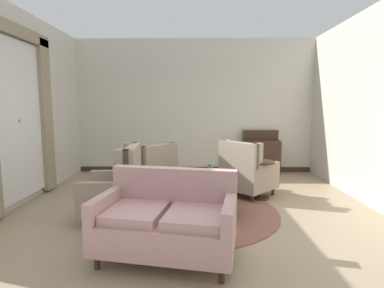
{
  "coord_description": "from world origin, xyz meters",
  "views": [
    {
      "loc": [
        0.06,
        -4.22,
        1.65
      ],
      "look_at": [
        -0.03,
        0.93,
        0.99
      ],
      "focal_mm": 27.88,
      "sensor_mm": 36.0,
      "label": 1
    }
  ],
  "objects_px": {
    "coffee_table": "(207,190)",
    "settee": "(167,221)",
    "armchair_far_left": "(117,188)",
    "sideboard": "(261,155)",
    "armchair_back_corner": "(149,171)",
    "side_table": "(261,176)",
    "porcelain_vase": "(211,176)",
    "armchair_beside_settee": "(246,173)"
  },
  "relations": [
    {
      "from": "porcelain_vase",
      "to": "armchair_back_corner",
      "type": "bearing_deg",
      "value": 135.68
    },
    {
      "from": "coffee_table",
      "to": "armchair_back_corner",
      "type": "height_order",
      "value": "armchair_back_corner"
    },
    {
      "from": "coffee_table",
      "to": "porcelain_vase",
      "type": "height_order",
      "value": "porcelain_vase"
    },
    {
      "from": "porcelain_vase",
      "to": "armchair_far_left",
      "type": "xyz_separation_m",
      "value": [
        -1.38,
        -0.21,
        -0.13
      ]
    },
    {
      "from": "coffee_table",
      "to": "settee",
      "type": "distance_m",
      "value": 1.39
    },
    {
      "from": "side_table",
      "to": "sideboard",
      "type": "xyz_separation_m",
      "value": [
        0.43,
        1.98,
        0.07
      ]
    },
    {
      "from": "coffee_table",
      "to": "porcelain_vase",
      "type": "xyz_separation_m",
      "value": [
        0.05,
        0.06,
        0.2
      ]
    },
    {
      "from": "armchair_far_left",
      "to": "side_table",
      "type": "relative_size",
      "value": 1.57
    },
    {
      "from": "porcelain_vase",
      "to": "sideboard",
      "type": "distance_m",
      "value": 3.03
    },
    {
      "from": "coffee_table",
      "to": "side_table",
      "type": "bearing_deg",
      "value": 38.68
    },
    {
      "from": "sideboard",
      "to": "side_table",
      "type": "bearing_deg",
      "value": -102.15
    },
    {
      "from": "settee",
      "to": "armchair_back_corner",
      "type": "height_order",
      "value": "armchair_back_corner"
    },
    {
      "from": "armchair_beside_settee",
      "to": "sideboard",
      "type": "bearing_deg",
      "value": -64.79
    },
    {
      "from": "coffee_table",
      "to": "armchair_beside_settee",
      "type": "relative_size",
      "value": 0.87
    },
    {
      "from": "armchair_back_corner",
      "to": "armchair_far_left",
      "type": "bearing_deg",
      "value": 25.73
    },
    {
      "from": "porcelain_vase",
      "to": "armchair_back_corner",
      "type": "xyz_separation_m",
      "value": [
        -1.12,
        1.1,
        -0.17
      ]
    },
    {
      "from": "coffee_table",
      "to": "settee",
      "type": "height_order",
      "value": "settee"
    },
    {
      "from": "armchair_back_corner",
      "to": "porcelain_vase",
      "type": "bearing_deg",
      "value": 82.58
    },
    {
      "from": "side_table",
      "to": "sideboard",
      "type": "distance_m",
      "value": 2.03
    },
    {
      "from": "coffee_table",
      "to": "armchair_far_left",
      "type": "relative_size",
      "value": 0.92
    },
    {
      "from": "coffee_table",
      "to": "armchair_far_left",
      "type": "distance_m",
      "value": 1.34
    },
    {
      "from": "porcelain_vase",
      "to": "armchair_beside_settee",
      "type": "bearing_deg",
      "value": 52.11
    },
    {
      "from": "armchair_far_left",
      "to": "side_table",
      "type": "bearing_deg",
      "value": 108.35
    },
    {
      "from": "armchair_beside_settee",
      "to": "armchair_far_left",
      "type": "bearing_deg",
      "value": 73.3
    },
    {
      "from": "armchair_back_corner",
      "to": "coffee_table",
      "type": "bearing_deg",
      "value": 79.76
    },
    {
      "from": "armchair_beside_settee",
      "to": "armchair_back_corner",
      "type": "height_order",
      "value": "armchair_beside_settee"
    },
    {
      "from": "armchair_back_corner",
      "to": "side_table",
      "type": "height_order",
      "value": "armchair_back_corner"
    },
    {
      "from": "porcelain_vase",
      "to": "side_table",
      "type": "xyz_separation_m",
      "value": [
        0.93,
        0.73,
        -0.17
      ]
    },
    {
      "from": "armchair_beside_settee",
      "to": "armchair_back_corner",
      "type": "distance_m",
      "value": 1.83
    },
    {
      "from": "porcelain_vase",
      "to": "armchair_beside_settee",
      "type": "height_order",
      "value": "armchair_beside_settee"
    },
    {
      "from": "coffee_table",
      "to": "armchair_back_corner",
      "type": "bearing_deg",
      "value": 132.85
    },
    {
      "from": "armchair_far_left",
      "to": "armchair_beside_settee",
      "type": "height_order",
      "value": "armchair_far_left"
    },
    {
      "from": "porcelain_vase",
      "to": "armchair_back_corner",
      "type": "relative_size",
      "value": 0.26
    },
    {
      "from": "side_table",
      "to": "armchair_far_left",
      "type": "bearing_deg",
      "value": -157.93
    },
    {
      "from": "armchair_far_left",
      "to": "sideboard",
      "type": "height_order",
      "value": "armchair_far_left"
    },
    {
      "from": "settee",
      "to": "sideboard",
      "type": "height_order",
      "value": "sideboard"
    },
    {
      "from": "coffee_table",
      "to": "armchair_far_left",
      "type": "bearing_deg",
      "value": -173.46
    },
    {
      "from": "armchair_far_left",
      "to": "armchair_beside_settee",
      "type": "distance_m",
      "value": 2.36
    },
    {
      "from": "porcelain_vase",
      "to": "armchair_far_left",
      "type": "bearing_deg",
      "value": -171.26
    },
    {
      "from": "coffee_table",
      "to": "sideboard",
      "type": "distance_m",
      "value": 3.11
    },
    {
      "from": "coffee_table",
      "to": "sideboard",
      "type": "bearing_deg",
      "value": 63.02
    },
    {
      "from": "sideboard",
      "to": "armchair_back_corner",
      "type": "bearing_deg",
      "value": -147.06
    }
  ]
}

